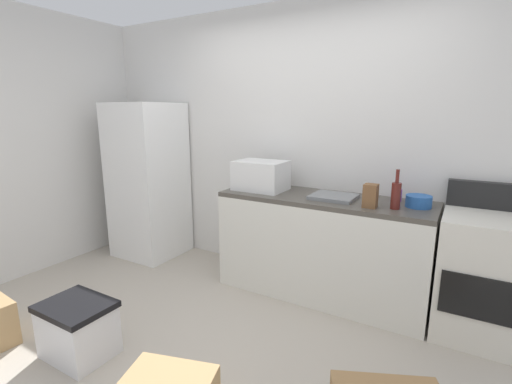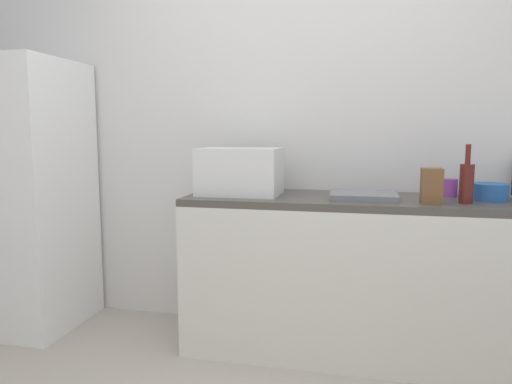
{
  "view_description": "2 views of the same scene",
  "coord_description": "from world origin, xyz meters",
  "px_view_note": "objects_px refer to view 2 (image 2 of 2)",
  "views": [
    {
      "loc": [
        1.32,
        -1.71,
        1.62
      ],
      "look_at": [
        -0.38,
        1.21,
        0.86
      ],
      "focal_mm": 25.49,
      "sensor_mm": 36.0,
      "label": 1
    },
    {
      "loc": [
        0.38,
        -1.45,
        1.26
      ],
      "look_at": [
        -0.18,
        0.99,
        0.94
      ],
      "focal_mm": 32.92,
      "sensor_mm": 36.0,
      "label": 2
    }
  ],
  "objects_px": {
    "mixing_bowl": "(489,192)",
    "microwave": "(240,171)",
    "refrigerator": "(24,196)",
    "knife_block": "(431,186)",
    "coffee_mug": "(450,188)",
    "wine_bottle": "(466,182)"
  },
  "relations": [
    {
      "from": "wine_bottle",
      "to": "mixing_bowl",
      "type": "bearing_deg",
      "value": 45.1
    },
    {
      "from": "microwave",
      "to": "mixing_bowl",
      "type": "xyz_separation_m",
      "value": [
        1.35,
        0.06,
        -0.09
      ]
    },
    {
      "from": "microwave",
      "to": "coffee_mug",
      "type": "height_order",
      "value": "microwave"
    },
    {
      "from": "refrigerator",
      "to": "knife_block",
      "type": "xyz_separation_m",
      "value": [
        2.47,
        -0.11,
        0.14
      ]
    },
    {
      "from": "mixing_bowl",
      "to": "microwave",
      "type": "bearing_deg",
      "value": -177.59
    },
    {
      "from": "refrigerator",
      "to": "wine_bottle",
      "type": "xyz_separation_m",
      "value": [
        2.65,
        -0.06,
        0.16
      ]
    },
    {
      "from": "microwave",
      "to": "wine_bottle",
      "type": "height_order",
      "value": "wine_bottle"
    },
    {
      "from": "refrigerator",
      "to": "coffee_mug",
      "type": "bearing_deg",
      "value": 4.3
    },
    {
      "from": "coffee_mug",
      "to": "knife_block",
      "type": "relative_size",
      "value": 0.56
    },
    {
      "from": "microwave",
      "to": "mixing_bowl",
      "type": "height_order",
      "value": "microwave"
    },
    {
      "from": "refrigerator",
      "to": "mixing_bowl",
      "type": "distance_m",
      "value": 2.79
    },
    {
      "from": "microwave",
      "to": "knife_block",
      "type": "distance_m",
      "value": 1.04
    },
    {
      "from": "refrigerator",
      "to": "wine_bottle",
      "type": "bearing_deg",
      "value": -1.23
    },
    {
      "from": "mixing_bowl",
      "to": "wine_bottle",
      "type": "bearing_deg",
      "value": -134.9
    },
    {
      "from": "coffee_mug",
      "to": "refrigerator",
      "type": "bearing_deg",
      "value": -175.7
    },
    {
      "from": "refrigerator",
      "to": "coffee_mug",
      "type": "xyz_separation_m",
      "value": [
        2.61,
        0.2,
        0.1
      ]
    },
    {
      "from": "refrigerator",
      "to": "wine_bottle",
      "type": "distance_m",
      "value": 2.65
    },
    {
      "from": "wine_bottle",
      "to": "knife_block",
      "type": "distance_m",
      "value": 0.18
    },
    {
      "from": "refrigerator",
      "to": "mixing_bowl",
      "type": "xyz_separation_m",
      "value": [
        2.79,
        0.09,
        0.09
      ]
    },
    {
      "from": "microwave",
      "to": "knife_block",
      "type": "relative_size",
      "value": 2.56
    },
    {
      "from": "wine_bottle",
      "to": "mixing_bowl",
      "type": "relative_size",
      "value": 1.58
    },
    {
      "from": "wine_bottle",
      "to": "mixing_bowl",
      "type": "height_order",
      "value": "wine_bottle"
    }
  ]
}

